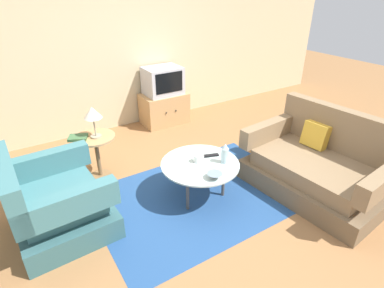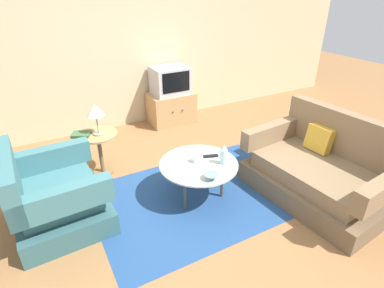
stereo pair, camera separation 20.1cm
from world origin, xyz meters
TOP-DOWN VIEW (x-y plane):
  - ground_plane at (0.00, 0.00)m, footprint 16.00×16.00m
  - back_wall at (0.00, 2.51)m, footprint 9.00×0.12m
  - area_rug at (0.01, 0.11)m, footprint 2.33×1.62m
  - armchair at (-1.46, 0.40)m, footprint 0.90×1.00m
  - couch at (1.24, -0.51)m, footprint 1.10×1.61m
  - coffee_table at (0.01, 0.11)m, footprint 0.86×0.86m
  - side_table at (-0.83, 1.11)m, footprint 0.48×0.48m
  - tv_stand at (0.64, 2.17)m, footprint 0.76×0.51m
  - television at (0.64, 2.18)m, footprint 0.59×0.47m
  - table_lamp at (-0.82, 1.09)m, footprint 0.21×0.21m
  - vase at (0.25, -0.02)m, footprint 0.08×0.08m
  - mug at (0.00, 0.14)m, footprint 0.13×0.09m
  - bowl at (-0.03, -0.21)m, footprint 0.16×0.16m
  - tv_remote_dark at (0.20, 0.16)m, footprint 0.18×0.10m
  - book at (-1.01, 1.15)m, footprint 0.26×0.23m

SIDE VIEW (x-z plane):
  - ground_plane at x=0.00m, z-range 0.00..0.00m
  - area_rug at x=0.01m, z-range 0.00..0.00m
  - tv_stand at x=0.64m, z-range 0.00..0.52m
  - couch at x=1.24m, z-range -0.16..0.76m
  - armchair at x=-1.46m, z-range -0.13..0.74m
  - side_table at x=-0.83m, z-range 0.12..0.69m
  - coffee_table at x=0.01m, z-range 0.19..0.63m
  - tv_remote_dark at x=0.20m, z-range 0.44..0.46m
  - bowl at x=-0.03m, z-range 0.44..0.50m
  - mug at x=0.00m, z-range 0.44..0.52m
  - vase at x=0.25m, z-range 0.44..0.67m
  - book at x=-1.01m, z-range 0.56..0.60m
  - television at x=0.64m, z-range 0.52..0.97m
  - table_lamp at x=-0.82m, z-range 0.67..1.05m
  - back_wall at x=0.00m, z-range 0.00..2.70m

